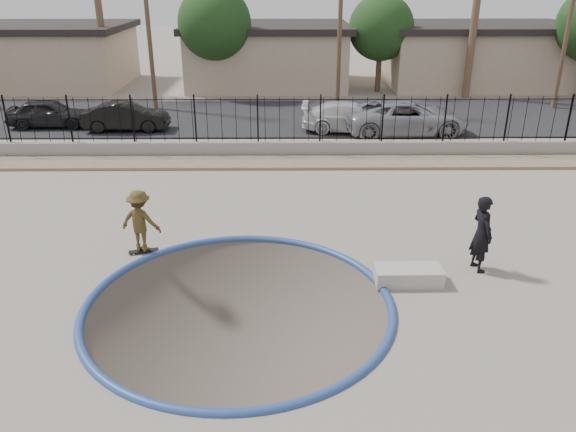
% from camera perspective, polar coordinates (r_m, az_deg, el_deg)
% --- Properties ---
extents(ground, '(120.00, 120.00, 2.20)m').
position_cam_1_polar(ground, '(25.10, -2.80, 4.90)').
color(ground, gray).
rests_on(ground, ground).
extents(bowl_pit, '(6.84, 6.84, 1.80)m').
position_cam_1_polar(bowl_pit, '(12.82, -5.01, -8.99)').
color(bowl_pit, '#493F38').
rests_on(bowl_pit, ground).
extents(coping_ring, '(7.04, 7.04, 0.20)m').
position_cam_1_polar(coping_ring, '(12.82, -5.01, -8.99)').
color(coping_ring, navy).
rests_on(coping_ring, ground).
extents(rock_strip, '(42.00, 1.60, 0.11)m').
position_cam_1_polar(rock_strip, '(22.08, -3.12, 5.44)').
color(rock_strip, '#9B8065').
rests_on(rock_strip, ground).
extents(retaining_wall, '(42.00, 0.45, 0.60)m').
position_cam_1_polar(retaining_wall, '(23.06, -3.02, 6.86)').
color(retaining_wall, gray).
rests_on(retaining_wall, ground).
extents(fence, '(40.00, 0.04, 1.80)m').
position_cam_1_polar(fence, '(22.75, -3.09, 9.76)').
color(fence, black).
rests_on(fence, retaining_wall).
extents(street, '(90.00, 8.00, 0.04)m').
position_cam_1_polar(street, '(29.61, -2.49, 10.02)').
color(street, black).
rests_on(street, ground).
extents(house_west, '(11.60, 8.60, 3.90)m').
position_cam_1_polar(house_west, '(41.79, -23.88, 14.78)').
color(house_west, tan).
rests_on(house_west, ground).
extents(house_center, '(10.60, 8.60, 3.90)m').
position_cam_1_polar(house_center, '(38.61, -2.09, 16.11)').
color(house_center, tan).
rests_on(house_center, ground).
extents(house_east, '(12.60, 8.60, 3.90)m').
position_cam_1_polar(house_east, '(40.73, 18.78, 15.33)').
color(house_east, tan).
rests_on(house_east, ground).
extents(utility_pole_left, '(1.70, 0.24, 9.00)m').
position_cam_1_polar(utility_pole_left, '(31.65, -14.08, 18.85)').
color(utility_pole_left, '#473323').
rests_on(utility_pole_left, ground).
extents(utility_pole_mid, '(1.70, 0.24, 9.50)m').
position_cam_1_polar(utility_pole_mid, '(31.00, 5.34, 19.79)').
color(utility_pole_mid, '#473323').
rests_on(utility_pole_mid, ground).
extents(utility_pole_right, '(1.70, 0.24, 9.00)m').
position_cam_1_polar(utility_pole_right, '(34.32, 26.71, 17.47)').
color(utility_pole_right, '#473323').
rests_on(utility_pole_right, ground).
extents(street_tree_left, '(4.32, 4.32, 6.36)m').
position_cam_1_polar(street_tree_left, '(35.12, -7.47, 18.85)').
color(street_tree_left, '#473323').
rests_on(street_tree_left, ground).
extents(street_tree_mid, '(3.96, 3.96, 5.83)m').
position_cam_1_polar(street_tree_mid, '(36.41, 9.44, 18.34)').
color(street_tree_mid, '#473323').
rests_on(street_tree_mid, ground).
extents(skater, '(1.19, 0.86, 1.67)m').
position_cam_1_polar(skater, '(15.14, -14.74, -0.81)').
color(skater, brown).
rests_on(skater, ground).
extents(skateboard, '(0.80, 0.39, 0.07)m').
position_cam_1_polar(skateboard, '(15.47, -14.45, -3.45)').
color(skateboard, black).
rests_on(skateboard, ground).
extents(videographer, '(0.62, 0.80, 1.96)m').
position_cam_1_polar(videographer, '(14.58, 19.08, -1.71)').
color(videographer, black).
rests_on(videographer, ground).
extents(concrete_ledge, '(1.61, 0.72, 0.40)m').
position_cam_1_polar(concrete_ledge, '(13.83, 12.12, -5.91)').
color(concrete_ledge, '#AFA39B').
rests_on(concrete_ledge, ground).
extents(car_a, '(3.96, 1.70, 1.33)m').
position_cam_1_polar(car_a, '(29.69, -23.08, 9.60)').
color(car_a, black).
rests_on(car_a, street).
extents(car_b, '(3.98, 1.48, 1.30)m').
position_cam_1_polar(car_b, '(27.81, -16.12, 9.68)').
color(car_b, black).
rests_on(car_b, street).
extents(car_c, '(4.71, 2.23, 1.33)m').
position_cam_1_polar(car_c, '(26.76, 6.40, 9.96)').
color(car_c, silver).
rests_on(car_c, street).
extents(car_d, '(5.88, 3.13, 1.57)m').
position_cam_1_polar(car_d, '(26.56, 11.89, 9.78)').
color(car_d, '#96979E').
rests_on(car_d, street).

